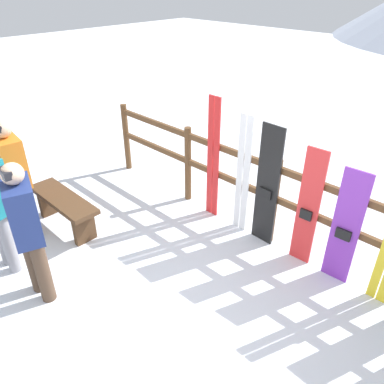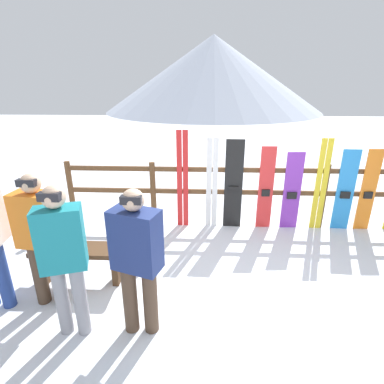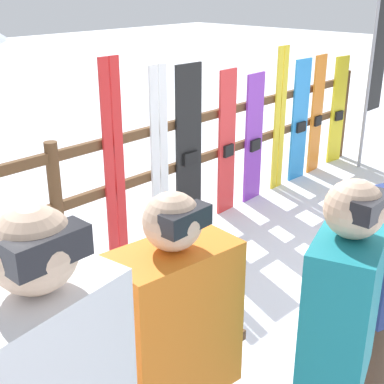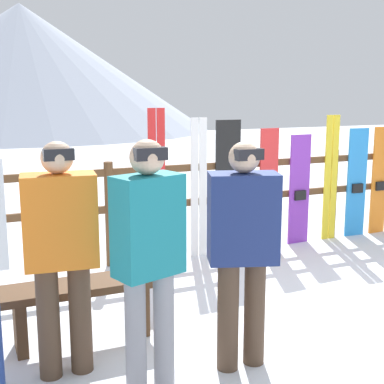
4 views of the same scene
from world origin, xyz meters
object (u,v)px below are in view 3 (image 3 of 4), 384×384
(person_teal, at_px, (338,345))
(ski_pair_white, at_px, (159,157))
(ski_pair_red, at_px, (114,165))
(snowboard_purple, at_px, (254,139))
(snowboard_black_stripe, at_px, (189,150))
(snowboard_blue, at_px, (300,121))
(snowboard_orange, at_px, (317,115))
(snowboard_red, at_px, (227,144))
(ski_pair_yellow, at_px, (280,120))
(person_orange, at_px, (175,359))
(rental_flag, at_px, (378,49))
(snowboard_yellow, at_px, (338,111))

(person_teal, height_order, ski_pair_white, person_teal)
(ski_pair_red, xyz_separation_m, snowboard_purple, (1.89, -0.00, -0.18))
(snowboard_black_stripe, bearing_deg, ski_pair_white, 179.49)
(ski_pair_white, bearing_deg, snowboard_black_stripe, -0.51)
(snowboard_blue, xyz_separation_m, snowboard_orange, (0.38, 0.00, 0.00))
(snowboard_red, bearing_deg, snowboard_purple, -0.01)
(snowboard_red, xyz_separation_m, snowboard_purple, (0.45, -0.00, -0.05))
(ski_pair_yellow, relative_size, snowboard_orange, 1.12)
(person_orange, xyz_separation_m, snowboard_blue, (4.20, 2.08, -0.20))
(snowboard_orange, bearing_deg, ski_pair_yellow, 179.75)
(ski_pair_white, distance_m, snowboard_orange, 2.67)
(snowboard_black_stripe, height_order, snowboard_red, snowboard_black_stripe)
(snowboard_red, bearing_deg, person_teal, -133.53)
(ski_pair_red, relative_size, ski_pair_yellow, 1.07)
(snowboard_orange, bearing_deg, rental_flag, -29.09)
(snowboard_purple, bearing_deg, snowboard_black_stripe, 179.99)
(ski_pair_white, xyz_separation_m, snowboard_orange, (2.67, -0.00, -0.09))
(snowboard_purple, distance_m, snowboard_blue, 0.90)
(snowboard_blue, bearing_deg, snowboard_red, 180.00)
(ski_pair_yellow, height_order, snowboard_orange, ski_pair_yellow)
(snowboard_red, distance_m, snowboard_orange, 1.74)
(snowboard_orange, bearing_deg, snowboard_red, 180.00)
(snowboard_yellow, bearing_deg, rental_flag, -69.61)
(person_teal, bearing_deg, snowboard_blue, 33.92)
(ski_pair_red, distance_m, ski_pair_white, 0.51)
(ski_pair_yellow, height_order, snowboard_yellow, ski_pair_yellow)
(snowboard_red, xyz_separation_m, snowboard_orange, (1.74, -0.00, -0.01))
(snowboard_yellow, distance_m, rental_flag, 0.89)
(snowboard_black_stripe, height_order, rental_flag, rental_flag)
(ski_pair_red, height_order, snowboard_blue, ski_pair_red)
(snowboard_black_stripe, bearing_deg, snowboard_purple, -0.01)
(person_teal, relative_size, ski_pair_red, 0.94)
(ski_pair_yellow, height_order, snowboard_blue, ski_pair_yellow)
(ski_pair_white, relative_size, snowboard_red, 1.10)
(snowboard_blue, bearing_deg, snowboard_black_stripe, 180.00)
(ski_pair_red, distance_m, snowboard_blue, 2.80)
(person_orange, relative_size, snowboard_orange, 1.11)
(snowboard_red, bearing_deg, snowboard_yellow, -0.00)
(ski_pair_red, height_order, snowboard_purple, ski_pair_red)
(snowboard_red, relative_size, ski_pair_yellow, 0.91)
(person_teal, xyz_separation_m, snowboard_purple, (2.84, 2.52, -0.26))
(person_orange, xyz_separation_m, snowboard_purple, (3.30, 2.08, -0.23))
(snowboard_red, xyz_separation_m, snowboard_yellow, (2.27, -0.00, -0.05))
(ski_pair_yellow, bearing_deg, person_orange, -151.13)
(person_orange, height_order, snowboard_yellow, person_orange)
(ski_pair_white, bearing_deg, ski_pair_yellow, 0.00)
(snowboard_blue, distance_m, rental_flag, 1.35)
(snowboard_red, height_order, snowboard_yellow, snowboard_red)
(ski_pair_white, distance_m, rental_flag, 3.42)
(ski_pair_yellow, distance_m, snowboard_orange, 0.81)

